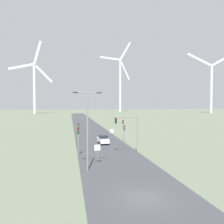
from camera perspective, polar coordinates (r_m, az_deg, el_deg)
name	(u,v)px	position (r m, az deg, el deg)	size (l,w,h in m)	color
ground_plane	(143,197)	(20.31, 8.07, -21.21)	(600.00, 600.00, 0.00)	#5B6651
road_surface	(91,130)	(66.39, -5.60, -4.82)	(10.00, 240.00, 0.01)	#38383D
streetlamp	(87,121)	(26.10, -6.44, -2.32)	(3.51, 0.32, 9.49)	gray
stop_sign_near	(97,150)	(29.75, -3.84, -9.96)	(0.81, 0.07, 2.58)	gray
stop_sign_far	(112,133)	(48.12, -0.07, -5.38)	(0.81, 0.07, 2.49)	gray
traffic_light_post_near_left	(78,135)	(34.20, -8.81, -6.06)	(0.28, 0.34, 4.35)	gray
traffic_light_post_near_right	(124,130)	(44.22, 3.25, -4.81)	(0.28, 0.34, 3.66)	gray
traffic_light_post_mid_left	(79,128)	(50.06, -8.72, -4.03)	(0.28, 0.33, 3.65)	gray
traffic_light_post_mid_right	(123,125)	(48.51, 2.92, -3.49)	(0.28, 0.34, 4.50)	gray
traffic_light_mast_overhead	(129,127)	(35.57, 4.39, -3.82)	(4.28, 0.35, 6.14)	gray
car_approaching	(103,139)	(44.30, -2.36, -7.12)	(2.02, 4.19, 1.83)	white
wind_turbine_left	(34,83)	(185.78, -19.62, 7.27)	(32.67, 7.69, 58.60)	silver
wind_turbine_center	(120,80)	(216.94, 2.16, 8.36)	(32.50, 9.58, 69.94)	silver
wind_turbine_right	(211,83)	(205.10, 24.53, 6.93)	(35.10, 18.87, 52.47)	silver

